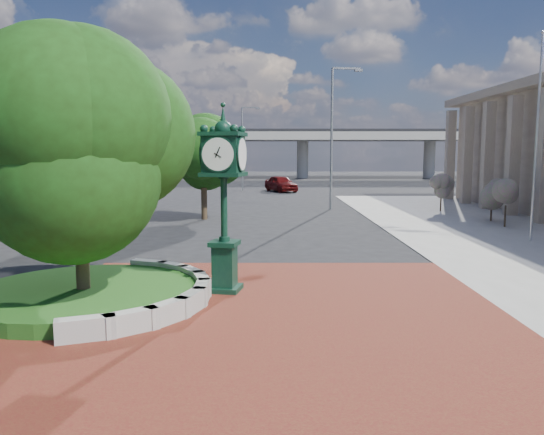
% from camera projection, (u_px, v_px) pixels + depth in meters
% --- Properties ---
extents(ground, '(200.00, 200.00, 0.00)m').
position_uv_depth(ground, '(269.00, 302.00, 14.36)').
color(ground, black).
rests_on(ground, ground).
extents(plaza, '(12.00, 12.00, 0.04)m').
position_uv_depth(plaza, '(268.00, 313.00, 13.36)').
color(plaza, maroon).
rests_on(plaza, ground).
extents(planter_wall, '(2.96, 6.77, 0.54)m').
position_uv_depth(planter_wall, '(169.00, 293.00, 14.32)').
color(planter_wall, '#9E9B93').
rests_on(planter_wall, ground).
extents(grass_bed, '(6.10, 6.10, 0.40)m').
position_uv_depth(grass_bed, '(84.00, 295.00, 14.33)').
color(grass_bed, '#174012').
rests_on(grass_bed, ground).
extents(overpass, '(90.00, 12.00, 7.50)m').
position_uv_depth(overpass, '(270.00, 136.00, 83.04)').
color(overpass, '#9E9B93').
rests_on(overpass, ground).
extents(tree_planter, '(5.20, 5.20, 6.33)m').
position_uv_depth(tree_planter, '(78.00, 165.00, 13.90)').
color(tree_planter, '#38281C').
rests_on(tree_planter, ground).
extents(tree_street, '(4.40, 4.40, 5.45)m').
position_uv_depth(tree_street, '(204.00, 166.00, 31.83)').
color(tree_street, '#38281C').
rests_on(tree_street, ground).
extents(post_clock, '(1.28, 1.28, 5.34)m').
position_uv_depth(post_clock, '(224.00, 192.00, 15.09)').
color(post_clock, black).
rests_on(post_clock, ground).
extents(parked_car, '(3.81, 5.32, 1.68)m').
position_uv_depth(parked_car, '(281.00, 184.00, 54.94)').
color(parked_car, '#4E0B0B').
rests_on(parked_car, ground).
extents(flagpole_b, '(1.45, 0.27, 9.34)m').
position_uv_depth(flagpole_b, '(537.00, 136.00, 23.61)').
color(flagpole_b, silver).
rests_on(flagpole_b, ground).
extents(street_lamp_near, '(2.23, 0.52, 9.94)m').
position_uv_depth(street_lamp_near, '(335.00, 127.00, 37.35)').
color(street_lamp_near, slate).
rests_on(street_lamp_near, ground).
extents(street_lamp_far, '(1.96, 0.24, 8.76)m').
position_uv_depth(street_lamp_far, '(244.00, 142.00, 55.48)').
color(street_lamp_far, slate).
rests_on(street_lamp_far, ground).
extents(shrub_near, '(1.20, 1.20, 2.20)m').
position_uv_depth(shrub_near, '(506.00, 198.00, 28.53)').
color(shrub_near, '#38281C').
rests_on(shrub_near, ground).
extents(shrub_mid, '(1.20, 1.20, 2.20)m').
position_uv_depth(shrub_mid, '(492.00, 195.00, 30.99)').
color(shrub_mid, '#38281C').
rests_on(shrub_mid, ground).
extents(shrub_far, '(1.20, 1.20, 2.20)m').
position_uv_depth(shrub_far, '(441.00, 189.00, 36.19)').
color(shrub_far, '#38281C').
rests_on(shrub_far, ground).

